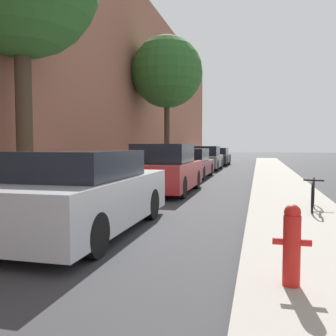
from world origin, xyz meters
name	(u,v)px	position (x,y,z in m)	size (l,w,h in m)	color
ground_plane	(201,185)	(0.00, 16.00, 0.00)	(120.00, 120.00, 0.00)	#333335
sidewalk_left	(129,181)	(-2.90, 16.00, 0.06)	(2.00, 52.00, 0.12)	#9E998E
sidewalk_right	(281,185)	(2.90, 16.00, 0.06)	(2.00, 52.00, 0.12)	#9E998E
building_facade_left	(97,64)	(-4.25, 16.00, 4.75)	(0.70, 52.00, 9.49)	#9E604C
parked_car_silver	(85,194)	(-0.79, 7.91, 0.68)	(1.74, 4.27, 1.42)	black
parked_car_red	(165,170)	(-0.79, 13.41, 0.72)	(1.80, 3.91, 1.54)	black
parked_car_maroon	(190,164)	(-0.97, 18.78, 0.63)	(1.73, 4.31, 1.33)	black
parked_car_grey	(205,159)	(-1.01, 24.24, 0.68)	(1.77, 3.91, 1.43)	black
parked_car_black	(217,157)	(-0.91, 29.59, 0.63)	(1.74, 4.44, 1.29)	black
street_tree_far	(167,72)	(-2.33, 19.92, 5.07)	(3.50, 3.50, 6.72)	#423323
fire_hydrant	(292,244)	(2.44, 5.92, 0.54)	(0.37, 0.17, 0.82)	red
bicycle	(313,194)	(3.26, 10.58, 0.46)	(0.44, 1.61, 0.66)	black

